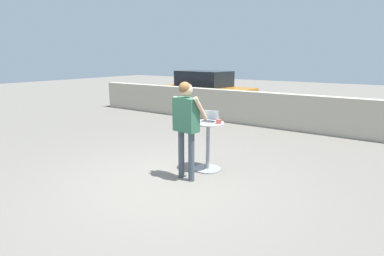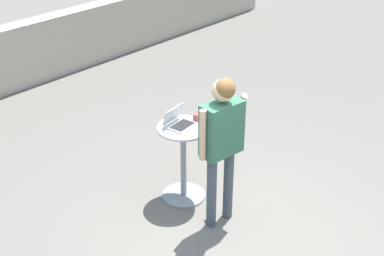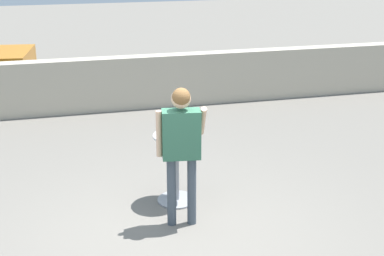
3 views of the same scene
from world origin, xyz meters
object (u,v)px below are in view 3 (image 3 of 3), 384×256
at_px(laptop, 175,130).
at_px(cafe_table, 176,165).
at_px(standing_person, 181,138).
at_px(coffee_mug, 193,130).

bearing_deg(laptop, cafe_table, -84.89).
distance_m(laptop, standing_person, 0.70).
bearing_deg(laptop, standing_person, -95.93).
xyz_separation_m(laptop, standing_person, (-0.07, -0.68, 0.14)).
bearing_deg(coffee_mug, cafe_table, 179.48).
bearing_deg(standing_person, cafe_table, 82.99).
xyz_separation_m(cafe_table, standing_person, (-0.08, -0.62, 0.61)).
bearing_deg(coffee_mug, laptop, 164.99).
bearing_deg(cafe_table, coffee_mug, -0.52).
relative_size(laptop, standing_person, 0.19).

